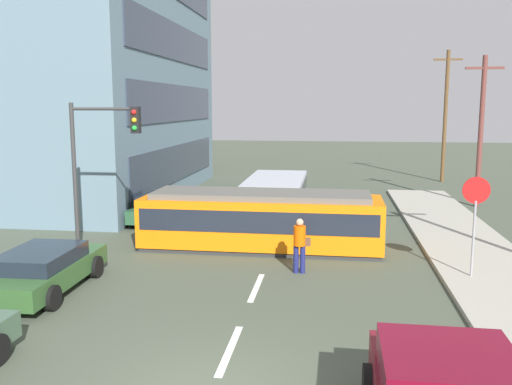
# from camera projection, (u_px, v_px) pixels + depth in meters

# --- Properties ---
(ground_plane) EXTENTS (120.00, 120.00, 0.00)m
(ground_plane) POSITION_uv_depth(u_px,v_px,m) (272.00, 250.00, 19.25)
(ground_plane) COLOR #464E3E
(lane_stripe_1) EXTENTS (0.16, 2.40, 0.01)m
(lane_stripe_1) POSITION_uv_depth(u_px,v_px,m) (230.00, 350.00, 11.43)
(lane_stripe_1) COLOR silver
(lane_stripe_1) RESTS_ON ground
(lane_stripe_2) EXTENTS (0.16, 2.40, 0.01)m
(lane_stripe_2) POSITION_uv_depth(u_px,v_px,m) (256.00, 287.00, 15.34)
(lane_stripe_2) COLOR silver
(lane_stripe_2) RESTS_ON ground
(lane_stripe_3) EXTENTS (0.16, 2.40, 0.01)m
(lane_stripe_3) POSITION_uv_depth(u_px,v_px,m) (287.00, 215.00, 25.42)
(lane_stripe_3) COLOR silver
(lane_stripe_3) RESTS_ON ground
(lane_stripe_4) EXTENTS (0.16, 2.40, 0.01)m
(lane_stripe_4) POSITION_uv_depth(u_px,v_px,m) (296.00, 195.00, 31.29)
(lane_stripe_4) COLOR silver
(lane_stripe_4) RESTS_ON ground
(streetcar_tram) EXTENTS (8.38, 2.59, 2.01)m
(streetcar_tram) POSITION_uv_depth(u_px,v_px,m) (261.00, 219.00, 19.45)
(streetcar_tram) COLOR orange
(streetcar_tram) RESTS_ON ground
(city_bus) EXTENTS (2.55, 5.89, 1.76)m
(city_bus) POSITION_uv_depth(u_px,v_px,m) (276.00, 194.00, 25.17)
(city_bus) COLOR #B0B4BF
(city_bus) RESTS_ON ground
(pedestrian_crossing) EXTENTS (0.51, 0.36, 1.67)m
(pedestrian_crossing) POSITION_uv_depth(u_px,v_px,m) (300.00, 242.00, 16.53)
(pedestrian_crossing) COLOR navy
(pedestrian_crossing) RESTS_ON ground
(parked_sedan_mid) EXTENTS (2.07, 4.48, 1.19)m
(parked_sedan_mid) POSITION_uv_depth(u_px,v_px,m) (43.00, 269.00, 14.91)
(parked_sedan_mid) COLOR #305729
(parked_sedan_mid) RESTS_ON ground
(parked_sedan_far) EXTENTS (2.00, 4.31, 1.19)m
(parked_sedan_far) POSITION_uv_depth(u_px,v_px,m) (162.00, 207.00, 24.06)
(parked_sedan_far) COLOR #285135
(parked_sedan_far) RESTS_ON ground
(stop_sign) EXTENTS (0.76, 0.07, 2.88)m
(stop_sign) POSITION_uv_depth(u_px,v_px,m) (475.00, 206.00, 15.59)
(stop_sign) COLOR gray
(stop_sign) RESTS_ON sidewalk_curb_right
(traffic_light_mast) EXTENTS (2.36, 0.33, 5.09)m
(traffic_light_mast) POSITION_uv_depth(u_px,v_px,m) (100.00, 151.00, 17.85)
(traffic_light_mast) COLOR #333333
(traffic_light_mast) RESTS_ON ground
(utility_pole_mid) EXTENTS (1.80, 0.24, 7.38)m
(utility_pole_mid) POSITION_uv_depth(u_px,v_px,m) (481.00, 129.00, 27.00)
(utility_pole_mid) COLOR brown
(utility_pole_mid) RESTS_ON ground
(utility_pole_far) EXTENTS (1.80, 0.24, 8.51)m
(utility_pole_far) POSITION_uv_depth(u_px,v_px,m) (445.00, 114.00, 35.91)
(utility_pole_far) COLOR brown
(utility_pole_far) RESTS_ON ground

